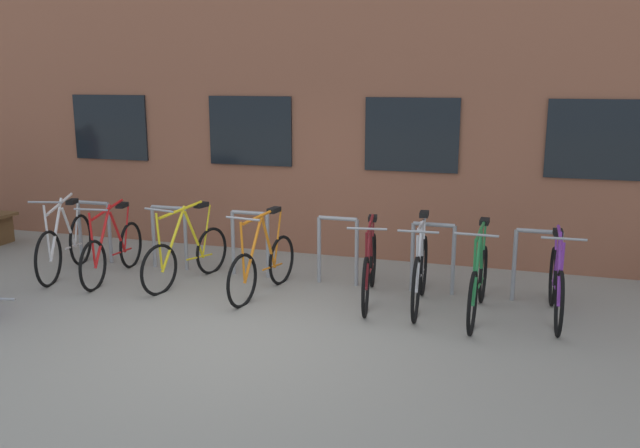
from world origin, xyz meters
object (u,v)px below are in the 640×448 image
Objects in this scene: bicycle_green at (478,282)px; bicycle_red at (113,250)px; bicycle_white at (65,245)px; bicycle_yellow at (187,255)px; bicycle_orange at (263,264)px; bicycle_silver at (420,273)px; bicycle_maroon at (370,268)px; bicycle_purple at (556,285)px.

bicycle_red is at bearing 179.39° from bicycle_green.
bicycle_white is 1.74m from bicycle_yellow.
bicycle_orange is 1.89m from bicycle_silver.
bicycle_maroon is (3.42, 0.15, 0.01)m from bicycle_red.
bicycle_purple reaches higher than bicycle_maroon.
bicycle_silver reaches higher than bicycle_yellow.
bicycle_white reaches higher than bicycle_maroon.
bicycle_maroon is at bearing 2.50° from bicycle_red.
bicycle_red is 3.42m from bicycle_maroon.
bicycle_maroon is (-2.09, 0.02, -0.00)m from bicycle_purple.
bicycle_yellow is at bearing 4.63° from bicycle_red.
bicycle_white is at bearing -178.45° from bicycle_purple.
bicycle_purple is at bearing 1.63° from bicycle_silver.
bicycle_maroon is at bearing 171.12° from bicycle_green.
bicycle_red is 0.97× the size of bicycle_green.
bicycle_green is at bearing -0.61° from bicycle_red.
bicycle_silver is (4.73, 0.13, 0.00)m from bicycle_white.
bicycle_orange is at bearing -179.96° from bicycle_green.
bicycle_red is 1.04m from bicycle_yellow.
bicycle_red reaches higher than bicycle_purple.
bicycle_yellow reaches higher than bicycle_maroon.
bicycle_white reaches higher than bicycle_silver.
bicycle_silver reaches higher than bicycle_green.
bicycle_silver is (2.99, -0.00, 0.03)m from bicycle_yellow.
bicycle_maroon is (-1.27, 0.20, -0.01)m from bicycle_green.
bicycle_maroon is 0.61m from bicycle_silver.
bicycle_white reaches higher than bicycle_purple.
bicycle_white is (-2.84, 0.01, 0.02)m from bicycle_orange.
bicycle_yellow is at bearing 4.19° from bicycle_white.
bicycle_green is (-0.82, -0.17, 0.00)m from bicycle_purple.
bicycle_yellow is (-3.65, 0.13, -0.01)m from bicycle_green.
bicycle_maroon is 1.29m from bicycle_orange.
bicycle_purple is 2.09m from bicycle_maroon.
bicycle_orange is at bearing -171.10° from bicycle_maroon.
bicycle_red is at bearing 178.63° from bicycle_orange.
bicycle_orange is 1.11m from bicycle_yellow.
bicycle_green is 1.29m from bicycle_maroon.
bicycle_silver is (4.03, 0.08, 0.03)m from bicycle_red.
bicycle_yellow is at bearing -179.48° from bicycle_purple.
bicycle_white is (-6.21, -0.17, 0.01)m from bicycle_purple.
bicycle_purple is 6.21m from bicycle_white.
bicycle_yellow is 0.97× the size of bicycle_silver.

